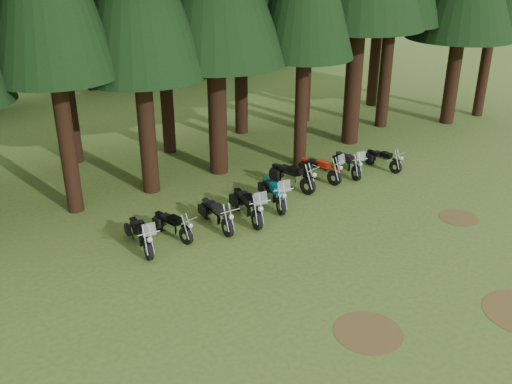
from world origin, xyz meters
The scene contains 13 objects.
ground centered at (0.00, 0.00, 0.00)m, with size 120.00×120.00×0.00m, color #39551F.
decid_4 centered at (1.58, 26.32, 4.37)m, with size 5.93×5.76×7.41m.
dirt_patch_0 centered at (-3.00, -2.00, 0.01)m, with size 1.80×1.80×0.01m, color #4C3D1E.
dirt_patch_1 centered at (4.50, 0.50, 0.01)m, with size 1.40×1.40×0.01m, color #4C3D1E.
motorcycle_0 centered at (-5.66, 5.44, 0.47)m, with size 0.64×2.22×1.39m.
motorcycle_1 centered at (-4.45, 5.53, 0.41)m, with size 0.44×1.98×0.81m.
motorcycle_2 centered at (-2.87, 5.22, 0.46)m, with size 0.39×2.20×0.89m.
motorcycle_3 centered at (-1.66, 5.04, 0.51)m, with size 0.85×2.44×1.54m.
motorcycle_4 centered at (-0.20, 5.37, 0.49)m, with size 1.03×2.30×1.47m.
motorcycle_5 centered at (1.39, 6.19, 0.49)m, with size 0.52×2.35×0.96m.
motorcycle_6 centered at (2.88, 6.12, 0.47)m, with size 0.62×2.23×1.40m.
motorcycle_7 centered at (4.29, 5.89, 0.46)m, with size 0.86×2.14×1.36m.
motorcycle_8 centered at (5.94, 5.40, 0.40)m, with size 0.33×1.95×0.79m.
Camera 1 is at (-12.51, -9.71, 9.34)m, focal length 40.00 mm.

